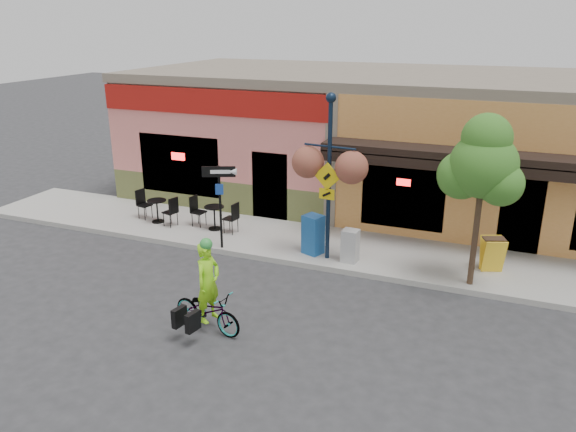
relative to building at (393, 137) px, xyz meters
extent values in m
plane|color=#2D2D30|center=(0.00, -7.50, -2.25)|extent=(90.00, 90.00, 0.00)
cube|color=#9E9B93|center=(0.00, -5.50, -2.17)|extent=(24.00, 3.00, 0.15)
cube|color=#A8A59E|center=(0.00, -6.95, -2.17)|extent=(24.00, 0.12, 0.15)
imported|color=maroon|center=(-1.58, -10.65, -1.81)|extent=(1.77, 0.90, 0.89)
imported|color=#93F019|center=(-1.53, -10.65, -1.39)|extent=(0.52, 0.69, 1.72)
camera|label=1|loc=(3.85, -19.71, 3.96)|focal=35.00mm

